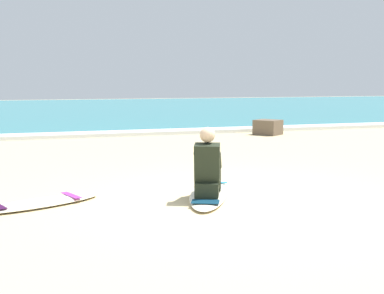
{
  "coord_description": "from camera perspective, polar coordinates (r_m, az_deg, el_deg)",
  "views": [
    {
      "loc": [
        -2.75,
        -6.31,
        1.64
      ],
      "look_at": [
        -0.14,
        1.62,
        0.55
      ],
      "focal_mm": 47.55,
      "sensor_mm": 36.0,
      "label": 1
    }
  ],
  "objects": [
    {
      "name": "surfboard_spare_near",
      "position": [
        7.05,
        -17.03,
        -6.04
      ],
      "size": [
        1.83,
        1.12,
        0.08
      ],
      "color": "#EFE5C6",
      "rests_on": "ground"
    },
    {
      "name": "shoreline_rock",
      "position": [
        15.72,
        8.51,
        2.2
      ],
      "size": [
        0.94,
        0.96,
        0.45
      ],
      "primitive_type": "cube",
      "rotation": [
        0.0,
        0.0,
        2.18
      ],
      "color": "brown",
      "rests_on": "ground"
    },
    {
      "name": "ground_plane",
      "position": [
        7.08,
        5.2,
        -5.99
      ],
      "size": [
        80.0,
        80.0,
        0.0
      ],
      "primitive_type": "plane",
      "color": "#CCB584"
    },
    {
      "name": "surfboard_main",
      "position": [
        7.35,
        1.92,
        -5.18
      ],
      "size": [
        1.35,
        2.16,
        0.08
      ],
      "color": "#EFE5C6",
      "rests_on": "ground"
    },
    {
      "name": "breaking_foam",
      "position": [
        15.58,
        -7.98,
        1.53
      ],
      "size": [
        80.0,
        0.9,
        0.11
      ],
      "primitive_type": "cube",
      "color": "white",
      "rests_on": "ground"
    },
    {
      "name": "surfer_seated",
      "position": [
        6.98,
        1.76,
        -2.51
      ],
      "size": [
        0.58,
        0.77,
        0.95
      ],
      "color": "black",
      "rests_on": "surfboard_main"
    },
    {
      "name": "sea",
      "position": [
        29.13,
        -12.84,
        4.12
      ],
      "size": [
        80.0,
        28.0,
        0.1
      ],
      "primitive_type": "cube",
      "color": "teal",
      "rests_on": "ground"
    }
  ]
}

